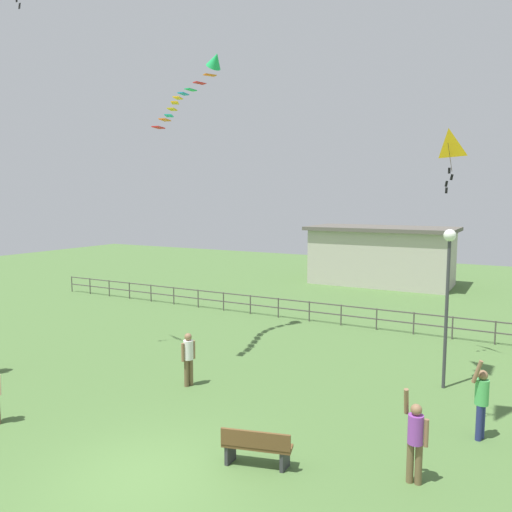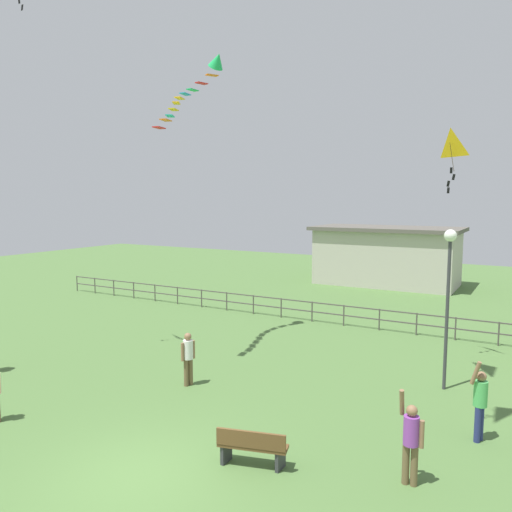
% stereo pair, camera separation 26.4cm
% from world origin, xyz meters
% --- Properties ---
extents(ground_plane, '(80.00, 80.00, 0.00)m').
position_xyz_m(ground_plane, '(0.00, 0.00, 0.00)').
color(ground_plane, '#4C7038').
extents(lamppost, '(0.36, 0.36, 4.81)m').
position_xyz_m(lamppost, '(4.63, 8.23, 3.46)').
color(lamppost, '#38383D').
rests_on(lamppost, ground_plane).
extents(park_bench, '(1.56, 0.79, 0.85)m').
position_xyz_m(park_bench, '(1.83, 1.54, 0.46)').
color(park_bench, brown).
rests_on(park_bench, ground_plane).
extents(person_1, '(0.51, 0.31, 1.94)m').
position_xyz_m(person_1, '(4.90, 2.53, 0.98)').
color(person_1, brown).
rests_on(person_1, ground_plane).
extents(person_2, '(0.40, 0.51, 1.99)m').
position_xyz_m(person_2, '(5.89, 5.20, 1.00)').
color(person_2, navy).
rests_on(person_2, ground_plane).
extents(person_3, '(0.30, 0.48, 1.65)m').
position_xyz_m(person_3, '(-2.24, 4.67, 0.95)').
color(person_3, brown).
rests_on(person_3, ground_plane).
extents(kite_2, '(0.87, 0.70, 2.14)m').
position_xyz_m(kite_2, '(4.13, 10.61, 7.47)').
color(kite_2, yellow).
extents(streamer_kite, '(1.31, 4.99, 3.54)m').
position_xyz_m(streamer_kite, '(-4.46, 9.36, 10.79)').
color(streamer_kite, '#1EB759').
extents(waterfront_railing, '(36.02, 0.06, 0.95)m').
position_xyz_m(waterfront_railing, '(-0.41, 14.00, 0.63)').
color(waterfront_railing, '#4C4742').
rests_on(waterfront_railing, ground_plane).
extents(pavilion_building, '(9.50, 4.97, 3.86)m').
position_xyz_m(pavilion_building, '(-1.98, 26.00, 1.95)').
color(pavilion_building, '#B7B2A3').
rests_on(pavilion_building, ground_plane).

